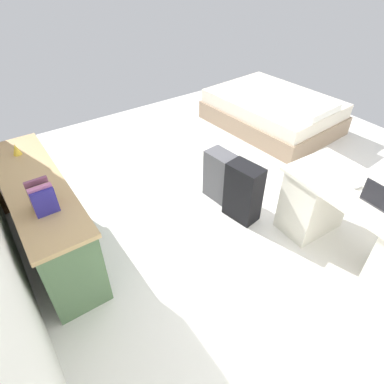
# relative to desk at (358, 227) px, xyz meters

# --- Properties ---
(ground_plane) EXTENTS (5.92, 5.92, 0.00)m
(ground_plane) POSITION_rel_desk_xyz_m (1.22, 0.19, -0.39)
(ground_plane) COLOR silver
(desk) EXTENTS (1.46, 0.71, 0.74)m
(desk) POSITION_rel_desk_xyz_m (0.00, 0.00, 0.00)
(desk) COLOR silver
(desk) RESTS_ON ground_plane
(credenza) EXTENTS (1.80, 0.48, 0.79)m
(credenza) POSITION_rel_desk_xyz_m (1.72, 2.27, 0.01)
(credenza) COLOR #4C6B47
(credenza) RESTS_ON ground_plane
(bed) EXTENTS (2.00, 1.54, 0.58)m
(bed) POSITION_rel_desk_xyz_m (2.35, -1.36, -0.14)
(bed) COLOR gray
(bed) RESTS_ON ground_plane
(suitcase_black) EXTENTS (0.39, 0.27, 0.65)m
(suitcase_black) POSITION_rel_desk_xyz_m (1.01, 0.46, -0.06)
(suitcase_black) COLOR black
(suitcase_black) RESTS_ON ground_plane
(suitcase_spare_grey) EXTENTS (0.38, 0.26, 0.58)m
(suitcase_spare_grey) POSITION_rel_desk_xyz_m (1.40, 0.44, -0.09)
(suitcase_spare_grey) COLOR #4C4C51
(suitcase_spare_grey) RESTS_ON ground_plane
(laptop) EXTENTS (0.32, 0.23, 0.21)m
(laptop) POSITION_rel_desk_xyz_m (-0.12, 0.04, 0.40)
(laptop) COLOR #333338
(laptop) RESTS_ON desk
(computer_mouse) EXTENTS (0.06, 0.10, 0.03)m
(computer_mouse) POSITION_rel_desk_xyz_m (0.14, -0.01, 0.37)
(computer_mouse) COLOR white
(computer_mouse) RESTS_ON desk
(book_row) EXTENTS (0.19, 0.17, 0.23)m
(book_row) POSITION_rel_desk_xyz_m (1.31, 2.27, 0.51)
(book_row) COLOR navy
(book_row) RESTS_ON credenza
(figurine_small) EXTENTS (0.08, 0.08, 0.11)m
(figurine_small) POSITION_rel_desk_xyz_m (2.26, 2.27, 0.46)
(figurine_small) COLOR gold
(figurine_small) RESTS_ON credenza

